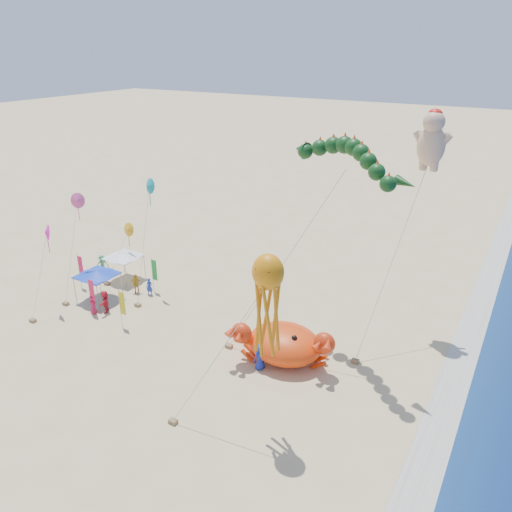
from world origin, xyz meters
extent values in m
plane|color=#D1B784|center=(0.00, 0.00, 0.00)|extent=(320.00, 320.00, 0.00)
plane|color=silver|center=(12.00, 0.00, 0.01)|extent=(320.00, 320.00, 0.00)
ellipsoid|color=#E93C0C|center=(1.24, 0.33, 1.24)|extent=(6.25, 5.66, 2.48)
sphere|color=red|center=(-1.54, -0.71, 2.35)|extent=(1.48, 1.48, 1.48)
sphere|color=black|center=(0.46, -0.54, 2.35)|extent=(0.38, 0.38, 0.38)
sphere|color=red|center=(4.02, -0.71, 2.35)|extent=(1.48, 1.48, 1.48)
sphere|color=black|center=(2.03, -0.54, 2.35)|extent=(0.38, 0.38, 0.38)
cone|color=#0E3612|center=(-0.79, 3.59, 13.60)|extent=(1.31, 0.97, 1.07)
cylinder|color=#B2B2B2|center=(0.38, 1.58, 6.61)|extent=(6.52, 4.09, 12.94)
cube|color=olive|center=(-2.85, -0.44, 0.12)|extent=(0.50, 0.35, 0.25)
ellipsoid|color=#E7B68D|center=(7.29, 10.10, 13.77)|extent=(1.92, 1.58, 2.82)
sphere|color=#E7B68D|center=(7.29, 9.92, 15.42)|extent=(1.48, 1.48, 1.48)
ellipsoid|color=red|center=(7.29, 10.01, 15.94)|extent=(0.96, 0.96, 0.67)
cylinder|color=#B2B2B2|center=(6.50, 6.24, 6.39)|extent=(1.63, 7.76, 12.51)
cube|color=olive|center=(5.71, 2.37, 0.12)|extent=(0.50, 0.35, 0.25)
ellipsoid|color=orange|center=(3.38, -6.08, 9.80)|extent=(1.68, 1.51, 1.93)
cylinder|color=#B2B2B2|center=(0.98, -7.35, 4.70)|extent=(4.84, 2.59, 9.12)
cube|color=olive|center=(-1.41, -8.62, 0.12)|extent=(0.50, 0.35, 0.25)
cylinder|color=gray|center=(-17.89, -1.10, 1.10)|extent=(0.06, 0.06, 2.20)
cylinder|color=gray|center=(-15.19, -1.10, 1.10)|extent=(0.06, 0.06, 2.20)
cylinder|color=gray|center=(-17.89, 1.60, 1.10)|extent=(0.06, 0.06, 2.20)
cylinder|color=gray|center=(-15.19, 1.60, 1.10)|extent=(0.06, 0.06, 2.20)
cube|color=#1539BA|center=(-16.54, 0.25, 2.24)|extent=(2.95, 2.95, 0.08)
cone|color=#1539BA|center=(-16.54, 0.25, 2.48)|extent=(3.24, 3.24, 0.45)
cylinder|color=gray|center=(-18.65, 2.98, 1.10)|extent=(0.06, 0.06, 2.20)
cylinder|color=gray|center=(-16.09, 2.98, 1.10)|extent=(0.06, 0.06, 2.20)
cylinder|color=gray|center=(-18.65, 5.54, 1.10)|extent=(0.06, 0.06, 2.20)
cylinder|color=gray|center=(-16.09, 5.54, 1.10)|extent=(0.06, 0.06, 2.20)
cube|color=white|center=(-17.37, 4.26, 2.24)|extent=(2.80, 2.80, 0.08)
cone|color=white|center=(-17.37, 4.26, 2.48)|extent=(3.08, 3.08, 0.45)
cylinder|color=gray|center=(-11.64, -2.14, 1.60)|extent=(0.05, 0.05, 3.20)
cube|color=gold|center=(-11.36, -2.14, 2.10)|extent=(0.50, 0.04, 1.90)
cylinder|color=gray|center=(-15.24, -1.82, 1.60)|extent=(0.05, 0.05, 3.20)
cube|color=#E31C4E|center=(-14.96, -1.82, 2.10)|extent=(0.50, 0.04, 1.90)
cylinder|color=gray|center=(-19.71, 1.07, 1.60)|extent=(0.05, 0.05, 3.20)
cube|color=#E31952|center=(-19.43, 1.07, 2.10)|extent=(0.50, 0.04, 1.90)
cylinder|color=gray|center=(-13.50, 3.71, 1.60)|extent=(0.05, 0.05, 3.20)
cube|color=green|center=(-13.22, 3.71, 2.10)|extent=(0.50, 0.04, 1.90)
imported|color=gold|center=(-14.59, 2.70, 0.89)|extent=(1.11, 0.94, 1.79)
imported|color=#BD1E49|center=(-15.10, -1.80, 0.80)|extent=(0.93, 0.80, 1.60)
imported|color=#1B2B9D|center=(0.34, -1.52, 0.93)|extent=(0.93, 1.08, 1.86)
imported|color=#2A8054|center=(-20.22, 4.21, 0.89)|extent=(1.30, 1.27, 1.79)
imported|color=#1F3BB8|center=(-13.29, 2.98, 0.78)|extent=(0.66, 0.55, 1.56)
imported|color=red|center=(-14.41, -1.09, 0.94)|extent=(1.41, 1.77, 1.88)
cone|color=gold|center=(-17.25, 5.06, 4.68)|extent=(1.30, 0.51, 1.32)
cylinder|color=#B2B2B2|center=(-17.00, 3.56, 2.36)|extent=(0.54, 3.04, 4.45)
cube|color=olive|center=(-16.75, 2.06, 0.12)|extent=(0.50, 0.35, 0.25)
cone|color=#FF1CC3|center=(-18.40, -2.49, 6.64)|extent=(1.30, 0.51, 1.32)
cylinder|color=#B2B2B2|center=(-18.15, -3.99, 3.35)|extent=(0.55, 3.04, 6.41)
cube|color=olive|center=(-17.90, -5.49, 0.12)|extent=(0.50, 0.35, 0.25)
cone|color=#CF458B|center=(-18.57, 1.02, 8.28)|extent=(1.30, 0.51, 1.32)
cylinder|color=#B2B2B2|center=(-18.32, -0.48, 4.17)|extent=(0.55, 3.04, 8.05)
cube|color=olive|center=(-18.07, -1.98, 0.12)|extent=(0.50, 0.35, 0.25)
cone|color=#0D8997|center=(-13.48, 4.25, 9.46)|extent=(1.30, 0.51, 1.32)
cylinder|color=#B2B2B2|center=(-13.23, 2.75, 4.75)|extent=(0.55, 3.04, 9.22)
cube|color=olive|center=(-12.98, 1.25, 0.12)|extent=(0.50, 0.35, 0.25)
camera|label=1|loc=(14.17, -25.88, 20.39)|focal=35.00mm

